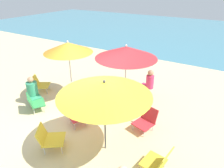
% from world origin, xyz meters
% --- Properties ---
extents(ground_plane, '(40.00, 40.00, 0.00)m').
position_xyz_m(ground_plane, '(0.00, 0.00, 0.00)').
color(ground_plane, beige).
extents(sea_water, '(40.00, 16.00, 0.01)m').
position_xyz_m(sea_water, '(0.00, 14.44, 0.00)').
color(sea_water, teal).
rests_on(sea_water, ground_plane).
extents(umbrella_red, '(1.92, 1.92, 2.07)m').
position_xyz_m(umbrella_red, '(0.78, 1.47, 1.83)').
color(umbrella_red, silver).
rests_on(umbrella_red, ground_plane).
extents(umbrella_orange, '(1.61, 1.61, 2.05)m').
position_xyz_m(umbrella_orange, '(-1.08, 0.95, 1.82)').
color(umbrella_orange, silver).
rests_on(umbrella_orange, ground_plane).
extents(umbrella_yellow, '(2.10, 2.10, 1.87)m').
position_xyz_m(umbrella_yellow, '(1.36, -0.62, 1.66)').
color(umbrella_yellow, '#4C4C51').
rests_on(umbrella_yellow, ground_plane).
extents(beach_chair_a, '(0.65, 0.64, 0.63)m').
position_xyz_m(beach_chair_a, '(0.09, -0.19, 0.34)').
color(beach_chair_a, red).
rests_on(beach_chair_a, ground_plane).
extents(beach_chair_b, '(0.63, 0.69, 0.63)m').
position_xyz_m(beach_chair_b, '(1.91, 0.61, 0.31)').
color(beach_chair_b, red).
rests_on(beach_chair_b, ground_plane).
extents(beach_chair_c, '(0.61, 0.60, 0.65)m').
position_xyz_m(beach_chair_c, '(2.72, -0.63, 0.31)').
color(beach_chair_c, gold).
rests_on(beach_chair_c, ground_plane).
extents(beach_chair_d, '(0.76, 0.75, 0.61)m').
position_xyz_m(beach_chair_d, '(-2.39, 0.61, 0.32)').
color(beach_chair_d, gold).
rests_on(beach_chair_d, ground_plane).
extents(beach_chair_e, '(0.80, 0.78, 0.62)m').
position_xyz_m(beach_chair_e, '(0.19, -1.33, 0.33)').
color(beach_chair_e, gold).
rests_on(beach_chair_e, ground_plane).
extents(beach_chair_f, '(0.73, 0.71, 0.59)m').
position_xyz_m(beach_chair_f, '(-1.47, -0.38, 0.32)').
color(beach_chair_f, '#33934C').
rests_on(beach_chair_f, ground_plane).
extents(person_b, '(0.54, 0.34, 0.92)m').
position_xyz_m(person_b, '(1.14, 2.65, 0.45)').
color(person_b, '#DB3866').
rests_on(person_b, ground_plane).
extents(person_c, '(0.58, 0.47, 0.96)m').
position_xyz_m(person_c, '(-1.89, -0.06, 0.47)').
color(person_c, '#389970').
rests_on(person_c, ground_plane).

